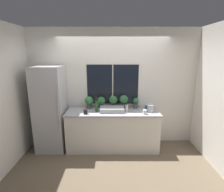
% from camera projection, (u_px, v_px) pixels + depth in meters
% --- Properties ---
extents(ground_plane, '(14.00, 14.00, 0.00)m').
position_uv_depth(ground_plane, '(112.00, 155.00, 3.78)').
color(ground_plane, brown).
extents(wall_back, '(8.00, 0.09, 2.70)m').
position_uv_depth(wall_back, '(112.00, 88.00, 4.11)').
color(wall_back, silver).
rests_on(wall_back, ground_plane).
extents(wall_left, '(0.06, 7.00, 2.70)m').
position_uv_depth(wall_left, '(42.00, 82.00, 4.91)').
color(wall_left, silver).
rests_on(wall_left, ground_plane).
extents(wall_right, '(0.06, 7.00, 2.70)m').
position_uv_depth(wall_right, '(182.00, 82.00, 4.92)').
color(wall_right, silver).
rests_on(wall_right, ground_plane).
extents(counter, '(2.05, 0.62, 0.89)m').
position_uv_depth(counter, '(112.00, 130.00, 3.97)').
color(counter, white).
rests_on(counter, ground_plane).
extents(refrigerator, '(0.61, 0.65, 1.88)m').
position_uv_depth(refrigerator, '(50.00, 109.00, 3.86)').
color(refrigerator, '#B7B7BC').
rests_on(refrigerator, ground_plane).
extents(sink, '(0.53, 0.40, 0.32)m').
position_uv_depth(sink, '(112.00, 109.00, 3.86)').
color(sink, '#ADADB2').
rests_on(sink, counter).
extents(potted_plant_far_left, '(0.19, 0.19, 0.28)m').
position_uv_depth(potted_plant_far_left, '(89.00, 102.00, 4.04)').
color(potted_plant_far_left, '#4C4C51').
rests_on(potted_plant_far_left, counter).
extents(potted_plant_left, '(0.19, 0.19, 0.28)m').
position_uv_depth(potted_plant_left, '(101.00, 102.00, 4.05)').
color(potted_plant_left, '#4C4C51').
rests_on(potted_plant_left, counter).
extents(potted_plant_center, '(0.19, 0.19, 0.30)m').
position_uv_depth(potted_plant_center, '(113.00, 101.00, 4.04)').
color(potted_plant_center, '#4C4C51').
rests_on(potted_plant_center, counter).
extents(potted_plant_right, '(0.20, 0.20, 0.31)m').
position_uv_depth(potted_plant_right, '(123.00, 100.00, 4.04)').
color(potted_plant_right, '#4C4C51').
rests_on(potted_plant_right, counter).
extents(potted_plant_far_right, '(0.13, 0.13, 0.25)m').
position_uv_depth(potted_plant_far_right, '(135.00, 102.00, 4.05)').
color(potted_plant_far_right, '#4C4C51').
rests_on(potted_plant_far_right, counter).
extents(soap_bottle, '(0.05, 0.05, 0.20)m').
position_uv_depth(soap_bottle, '(126.00, 108.00, 3.82)').
color(soap_bottle, white).
rests_on(soap_bottle, counter).
extents(bottle_tall, '(0.06, 0.06, 0.31)m').
position_uv_depth(bottle_tall, '(96.00, 106.00, 3.82)').
color(bottle_tall, '#235128').
rests_on(bottle_tall, counter).
extents(mug_white, '(0.08, 0.08, 0.10)m').
position_uv_depth(mug_white, '(144.00, 112.00, 3.67)').
color(mug_white, white).
rests_on(mug_white, counter).
extents(mug_black, '(0.08, 0.08, 0.09)m').
position_uv_depth(mug_black, '(85.00, 112.00, 3.69)').
color(mug_black, black).
rests_on(mug_black, counter).
extents(mug_blue, '(0.08, 0.08, 0.10)m').
position_uv_depth(mug_blue, '(146.00, 108.00, 3.97)').
color(mug_blue, '#3351AD').
rests_on(mug_blue, counter).
extents(kettle, '(0.15, 0.15, 0.18)m').
position_uv_depth(kettle, '(150.00, 108.00, 3.82)').
color(kettle, '#B2B2B7').
rests_on(kettle, counter).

